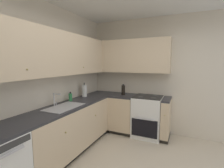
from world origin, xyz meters
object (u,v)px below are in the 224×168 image
at_px(paper_towel_roll, 84,91).
at_px(soap_bottle, 70,97).
at_px(oil_bottle, 123,90).
at_px(oven_range, 148,116).

bearing_deg(paper_towel_roll, soap_bottle, 177.56).
xyz_separation_m(paper_towel_roll, oil_bottle, (0.54, -0.73, -0.01)).
xyz_separation_m(oven_range, soap_bottle, (-1.03, 1.34, 0.52)).
distance_m(paper_towel_roll, oil_bottle, 0.91).
relative_size(oven_range, oil_bottle, 4.13).
relative_size(soap_bottle, oil_bottle, 0.70).
bearing_deg(oil_bottle, soap_bottle, 143.35).
distance_m(soap_bottle, paper_towel_roll, 0.47).
bearing_deg(oil_bottle, paper_towel_roll, 126.51).
height_order(soap_bottle, oil_bottle, oil_bottle).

